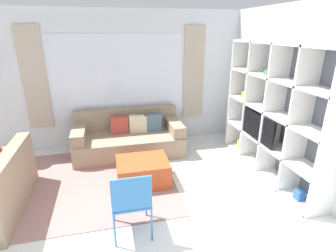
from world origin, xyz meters
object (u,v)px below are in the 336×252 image
shelving_unit (275,113)px  couch_main (129,138)px  folding_chair (131,199)px  ottoman (143,172)px

shelving_unit → couch_main: size_ratio=1.19×
shelving_unit → folding_chair: (-2.43, -1.01, -0.54)m
shelving_unit → couch_main: bearing=150.0°
shelving_unit → ottoman: (-2.15, 0.11, -0.86)m
couch_main → shelving_unit: bearing=-30.0°
couch_main → folding_chair: bearing=-94.3°
shelving_unit → folding_chair: shelving_unit is taller
folding_chair → shelving_unit: bearing=-157.4°
couch_main → ottoman: couch_main is taller
ottoman → folding_chair: bearing=-103.9°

